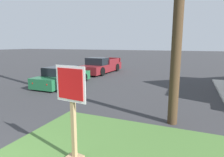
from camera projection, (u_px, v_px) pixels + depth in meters
The scene contains 4 objects.
stop_sign at pixel (73, 115), 4.23m from camera, with size 0.79×0.32×2.20m.
manhole_cover at pixel (41, 143), 5.31m from camera, with size 0.70×0.70×0.02m, color black.
parked_sedan_green at pixel (63, 77), 12.83m from camera, with size 1.88×4.48×1.25m.
pickup_truck_maroon at pixel (101, 66), 18.11m from camera, with size 2.28×5.41×1.48m.
Camera 1 is at (3.98, -1.31, 2.73)m, focal length 30.72 mm.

